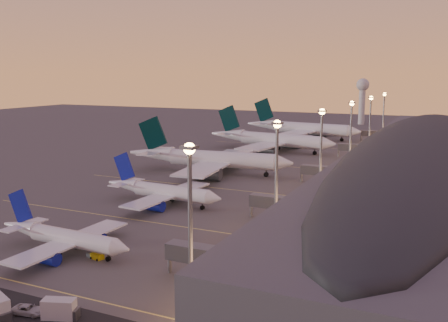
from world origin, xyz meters
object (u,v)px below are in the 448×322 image
airliner_wide_near (208,159)px  service_van_e (29,310)px  radar_tower (362,93)px  baggage_tug_b (218,274)px  airliner_narrow_north (162,191)px  catering_truck_b (61,309)px  baggage_tug_a (96,256)px  airliner_narrow_south (63,237)px  airliner_wide_mid (270,139)px  airliner_wide_far (301,128)px

airliner_wide_near → service_van_e: (24.53, -108.73, -4.51)m
radar_tower → baggage_tug_b: radar_tower is taller
airliner_narrow_north → baggage_tug_b: bearing=-43.3°
radar_tower → catering_truck_b: bearing=-88.1°
catering_truck_b → baggage_tug_b: bearing=39.1°
baggage_tug_a → airliner_narrow_south: bearing=-168.4°
airliner_narrow_south → airliner_wide_mid: bearing=94.9°
airliner_wide_near → radar_tower: size_ratio=1.95×
service_van_e → airliner_wide_near: bearing=1.6°
airliner_wide_mid → airliner_wide_far: 50.42m
airliner_narrow_south → airliner_narrow_north: 41.45m
airliner_wide_near → airliner_wide_far: airliner_wide_far is taller
airliner_narrow_south → baggage_tug_b: size_ratio=8.73×
airliner_narrow_north → airliner_wide_near: airliner_wide_near is taller
airliner_wide_near → service_van_e: size_ratio=12.27×
airliner_narrow_south → airliner_wide_far: airliner_wide_far is taller
radar_tower → airliner_wide_near: bearing=-95.5°
airliner_narrow_north → airliner_wide_far: (-5.19, 154.43, 2.13)m
airliner_narrow_south → airliner_narrow_north: airliner_narrow_north is taller
airliner_narrow_north → catering_truck_b: size_ratio=6.67×
airliner_narrow_south → catering_truck_b: 29.51m
baggage_tug_b → baggage_tug_a: bearing=-178.4°
airliner_wide_mid → catering_truck_b: 169.57m
airliner_narrow_north → catering_truck_b: bearing=-67.1°
airliner_wide_near → baggage_tug_b: (44.40, -83.61, -4.71)m
radar_tower → airliner_wide_mid: bearing=-96.7°
airliner_wide_near → radar_tower: radar_tower is taller
airliner_wide_mid → airliner_wide_far: airliner_wide_far is taller
baggage_tug_a → airliner_wide_far: bearing=107.4°
airliner_narrow_north → baggage_tug_a: size_ratio=9.23×
baggage_tug_a → radar_tower: bearing=102.6°
airliner_wide_far → baggage_tug_a: bearing=-77.3°
baggage_tug_a → baggage_tug_b: (25.79, 2.31, -0.02)m
airliner_wide_mid → catering_truck_b: size_ratio=11.36×
airliner_wide_far → service_van_e: 219.95m
baggage_tug_b → airliner_wide_far: bearing=98.6°
airliner_narrow_north → service_van_e: airliner_narrow_north is taller
airliner_narrow_south → baggage_tug_a: (8.40, -0.18, -2.58)m
baggage_tug_a → catering_truck_b: size_ratio=0.72×
airliner_narrow_north → airliner_wide_mid: size_ratio=0.59×
airliner_wide_far → radar_tower: 96.99m
baggage_tug_b → airliner_wide_mid: bearing=102.8°
airliner_wide_far → radar_tower: radar_tower is taller
airliner_wide_near → baggage_tug_a: bearing=-84.0°
catering_truck_b → baggage_tug_a: bearing=97.7°
catering_truck_b → radar_tower: bearing=72.1°
baggage_tug_b → catering_truck_b: 28.05m
airliner_narrow_south → airliner_wide_near: airliner_wide_near is taller
baggage_tug_a → airliner_narrow_north: bearing=117.1°
airliner_wide_mid → radar_tower: 146.51m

